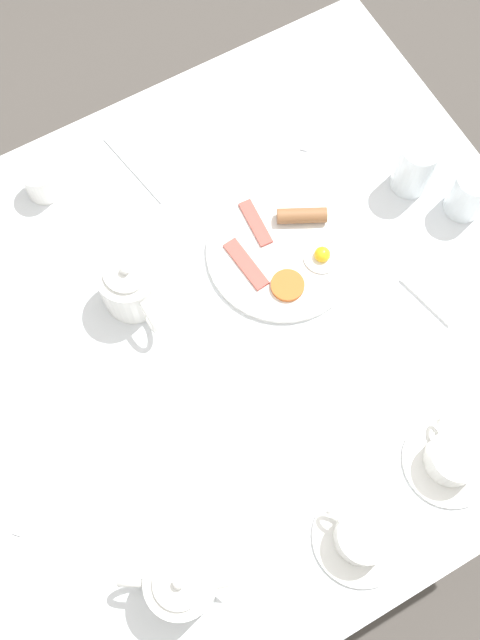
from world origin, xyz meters
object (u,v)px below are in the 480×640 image
(water_glass_short, at_px, (415,166))
(teapot_far, at_px, (180,584))
(teacup_with_saucer_left, at_px, (453,458))
(teacup_with_saucer_right, at_px, (363,536))
(napkin_folded, at_px, (438,291))
(teapot_near, at_px, (131,286))
(water_glass_tall, at_px, (470,193))
(fork_spare, at_px, (134,169))
(fork_by_plate, at_px, (313,114))
(creamer_jug, at_px, (41,180))
(knife_by_plate, at_px, (40,476))
(breakfast_plate, at_px, (284,250))

(water_glass_short, bearing_deg, teapot_far, 120.97)
(teacup_with_saucer_left, distance_m, teacup_with_saucer_right, 0.20)
(teacup_with_saucer_left, bearing_deg, napkin_folded, -30.94)
(teapot_near, bearing_deg, napkin_folded, -118.95)
(teapot_near, relative_size, teacup_with_saucer_left, 1.26)
(water_glass_tall, height_order, fork_spare, water_glass_tall)
(water_glass_short, relative_size, fork_by_plate, 0.88)
(creamer_jug, bearing_deg, teacup_with_saucer_left, -154.95)
(teapot_near, xyz_separation_m, teacup_with_saucer_right, (-0.55, -0.13, -0.03))
(teacup_with_saucer_right, xyz_separation_m, water_glass_tall, (0.41, -0.49, 0.02))
(creamer_jug, bearing_deg, water_glass_tall, -122.01)
(napkin_folded, relative_size, fork_by_plate, 1.00)
(teapot_near, distance_m, water_glass_short, 0.56)
(fork_by_plate, xyz_separation_m, fork_spare, (0.06, 0.37, 0.00))
(teapot_near, bearing_deg, creamer_jug, 9.25)
(knife_by_plate, bearing_deg, napkin_folded, -93.72)
(water_glass_short, relative_size, knife_by_plate, 0.77)
(breakfast_plate, distance_m, teacup_with_saucer_left, 0.47)
(napkin_folded, height_order, knife_by_plate, napkin_folded)
(teacup_with_saucer_left, distance_m, fork_spare, 0.79)
(teapot_far, relative_size, water_glass_tall, 1.77)
(water_glass_tall, distance_m, knife_by_plate, 0.91)
(water_glass_short, bearing_deg, napkin_folded, 159.37)
(teacup_with_saucer_right, relative_size, creamer_jug, 1.70)
(water_glass_short, height_order, fork_spare, water_glass_short)
(teacup_with_saucer_left, relative_size, teacup_with_saucer_right, 1.00)
(teacup_with_saucer_right, height_order, fork_by_plate, teacup_with_saucer_right)
(teacup_with_saucer_right, xyz_separation_m, fork_by_plate, (0.73, -0.35, -0.03))
(teapot_near, xyz_separation_m, fork_spare, (0.24, -0.12, -0.05))
(teacup_with_saucer_right, relative_size, water_glass_tall, 1.55)
(teacup_with_saucer_right, height_order, water_glass_tall, water_glass_tall)
(breakfast_plate, relative_size, teacup_with_saucer_left, 1.78)
(breakfast_plate, relative_size, water_glass_short, 2.36)
(teacup_with_saucer_right, height_order, water_glass_short, water_glass_short)
(teapot_far, height_order, fork_spare, teapot_far)
(teacup_with_saucer_right, height_order, knife_by_plate, teacup_with_saucer_right)
(breakfast_plate, relative_size, teapot_near, 1.41)
(teacup_with_saucer_right, bearing_deg, knife_by_plate, 50.09)
(teacup_with_saucer_left, relative_size, knife_by_plate, 1.02)
(breakfast_plate, distance_m, water_glass_short, 0.29)
(water_glass_short, bearing_deg, teacup_with_saucer_left, 153.46)
(teapot_far, height_order, water_glass_tall, teapot_far)
(fork_by_plate, bearing_deg, teapot_near, 109.95)
(breakfast_plate, bearing_deg, teacup_with_saucer_left, -174.53)
(teacup_with_saucer_right, distance_m, creamer_jug, 0.85)
(teapot_far, bearing_deg, water_glass_tall, 52.83)
(breakfast_plate, xyz_separation_m, teapot_near, (0.06, 0.28, 0.05))
(napkin_folded, distance_m, fork_spare, 0.62)
(teacup_with_saucer_left, height_order, water_glass_short, water_glass_short)
(teacup_with_saucer_right, distance_m, water_glass_tall, 0.64)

